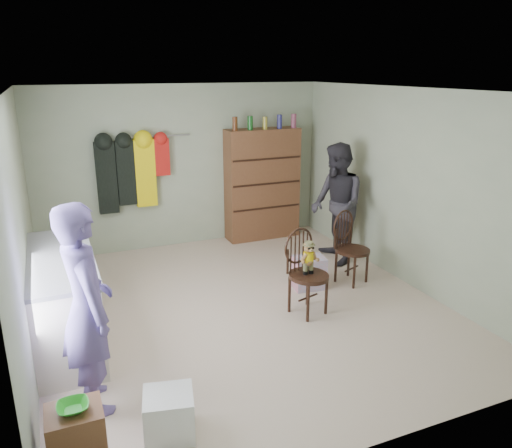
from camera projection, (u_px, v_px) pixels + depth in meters
name	position (u px, v px, depth m)	size (l,w,h in m)	color
ground_plane	(243.00, 307.00, 5.93)	(5.00, 5.00, 0.00)	beige
room_walls	(226.00, 168.00, 5.92)	(5.00, 5.00, 5.00)	#A6B194
counter	(64.00, 300.00, 5.06)	(0.64, 1.86, 0.94)	silver
stool	(78.00, 443.00, 3.41)	(0.37, 0.32, 0.53)	brown
bowl	(73.00, 407.00, 3.32)	(0.21, 0.21, 0.05)	green
plastic_tub	(169.00, 414.00, 3.83)	(0.38, 0.36, 0.36)	white
chair_front	(306.00, 266.00, 5.66)	(0.55, 0.55, 0.99)	#391F14
chair_far	(349.00, 244.00, 6.52)	(0.55, 0.55, 0.96)	#391F14
striped_bag	(309.00, 273.00, 6.41)	(0.39, 0.30, 0.41)	#E57284
person_left	(87.00, 309.00, 3.98)	(0.64, 0.42, 1.77)	#64549A
person_right	(337.00, 204.00, 7.07)	(0.84, 0.66, 1.73)	#2D2B33
dresser	(262.00, 184.00, 8.14)	(1.20, 0.39, 2.02)	brown
coat_rack	(131.00, 172.00, 7.34)	(1.42, 0.12, 1.09)	#99999E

